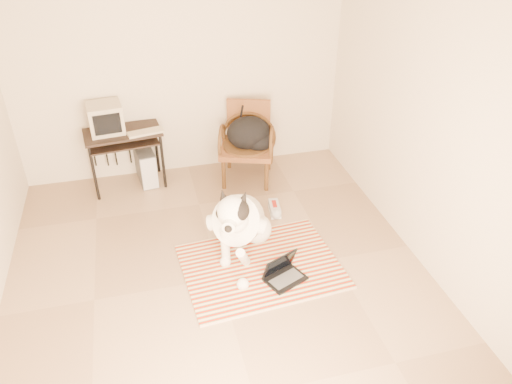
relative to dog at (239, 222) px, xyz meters
name	(u,v)px	position (x,y,z in m)	size (l,w,h in m)	color
floor	(220,278)	(-0.28, -0.36, -0.37)	(4.50, 4.50, 0.00)	#987A5D
wall_back	(180,68)	(-0.28, 1.89, 0.98)	(4.50, 4.50, 0.00)	beige
wall_right	(432,129)	(1.72, -0.36, 0.98)	(4.50, 4.50, 0.00)	beige
rug	(261,266)	(0.15, -0.30, -0.36)	(1.59, 1.27, 0.02)	#B31907
dog	(239,222)	(0.00, 0.00, 0.00)	(0.70, 1.26, 0.93)	white
laptop	(283,273)	(0.31, -0.52, -0.28)	(0.44, 0.39, 0.26)	black
computer_desk	(123,140)	(-1.04, 1.60, 0.27)	(0.93, 0.58, 0.74)	black
crt_monitor	(106,118)	(-1.21, 1.64, 0.54)	(0.42, 0.41, 0.34)	tan
desk_keyboard	(145,132)	(-0.78, 1.49, 0.39)	(0.41, 0.15, 0.03)	tan
pc_tower	(146,166)	(-0.83, 1.65, -0.14)	(0.26, 0.49, 0.44)	#464648
rattan_chair	(247,143)	(0.43, 1.45, 0.12)	(0.79, 0.78, 0.96)	brown
backpack	(251,134)	(0.46, 1.38, 0.26)	(0.55, 0.46, 0.40)	black
sneaker_left	(247,203)	(0.27, 0.77, -0.32)	(0.25, 0.29, 0.10)	white
sneaker_right	(275,209)	(0.54, 0.58, -0.32)	(0.15, 0.30, 0.10)	white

